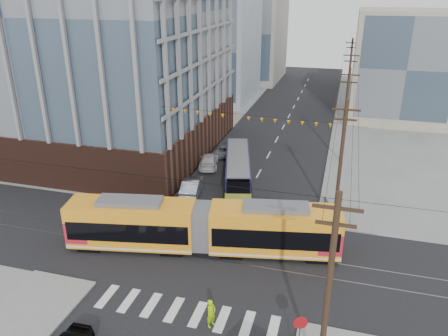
# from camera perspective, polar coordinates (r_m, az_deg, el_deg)

# --- Properties ---
(ground) EXTENTS (160.00, 160.00, 0.00)m
(ground) POSITION_cam_1_polar(r_m,az_deg,el_deg) (31.44, -3.03, -14.83)
(ground) COLOR slate
(office_building) EXTENTS (30.00, 25.00, 28.60)m
(office_building) POSITION_cam_1_polar(r_m,az_deg,el_deg) (55.74, -18.02, 16.67)
(office_building) COLOR #381E16
(office_building) RESTS_ON ground
(bg_bldg_nw_near) EXTENTS (18.00, 16.00, 18.00)m
(bg_bldg_nw_near) POSITION_cam_1_polar(r_m,az_deg,el_deg) (80.30, -2.82, 15.41)
(bg_bldg_nw_near) COLOR #8C99A5
(bg_bldg_nw_near) RESTS_ON ground
(bg_bldg_ne_near) EXTENTS (14.00, 14.00, 16.00)m
(bg_bldg_ne_near) POSITION_cam_1_polar(r_m,az_deg,el_deg) (72.79, 22.18, 12.27)
(bg_bldg_ne_near) COLOR gray
(bg_bldg_ne_near) RESTS_ON ground
(bg_bldg_nw_far) EXTENTS (16.00, 18.00, 20.00)m
(bg_bldg_nw_far) POSITION_cam_1_polar(r_m,az_deg,el_deg) (98.52, 2.75, 17.35)
(bg_bldg_nw_far) COLOR gray
(bg_bldg_nw_far) RESTS_ON ground
(bg_bldg_ne_far) EXTENTS (16.00, 16.00, 14.00)m
(bg_bldg_ne_far) POSITION_cam_1_polar(r_m,az_deg,el_deg) (92.83, 22.29, 13.56)
(bg_bldg_ne_far) COLOR #8C99A5
(bg_bldg_ne_far) RESTS_ON ground
(utility_pole_near) EXTENTS (0.30, 0.30, 11.00)m
(utility_pole_near) POSITION_cam_1_polar(r_m,az_deg,el_deg) (22.20, 13.38, -15.92)
(utility_pole_near) COLOR black
(utility_pole_near) RESTS_ON ground
(utility_pole_far) EXTENTS (0.30, 0.30, 11.00)m
(utility_pole_far) POSITION_cam_1_polar(r_m,az_deg,el_deg) (80.68, 16.05, 12.11)
(utility_pole_far) COLOR black
(utility_pole_far) RESTS_ON ground
(streetcar) EXTENTS (21.04, 6.82, 4.02)m
(streetcar) POSITION_cam_1_polar(r_m,az_deg,el_deg) (33.87, -2.84, -7.71)
(streetcar) COLOR orange
(streetcar) RESTS_ON ground
(city_bus) EXTENTS (5.21, 11.60, 3.21)m
(city_bus) POSITION_cam_1_polar(r_m,az_deg,el_deg) (45.08, 1.81, -0.20)
(city_bus) COLOR #15113A
(city_bus) RESTS_ON ground
(parked_car_silver) EXTENTS (2.41, 5.05, 1.60)m
(parked_car_silver) POSITION_cam_1_polar(r_m,az_deg,el_deg) (43.37, -4.19, -2.38)
(parked_car_silver) COLOR #9CA4B4
(parked_car_silver) RESTS_ON ground
(parked_car_white) EXTENTS (3.12, 5.29, 1.44)m
(parked_car_white) POSITION_cam_1_polar(r_m,az_deg,el_deg) (49.75, -2.01, 0.95)
(parked_car_white) COLOR silver
(parked_car_white) RESTS_ON ground
(parked_car_grey) EXTENTS (2.26, 4.77, 1.31)m
(parked_car_grey) POSITION_cam_1_polar(r_m,az_deg,el_deg) (53.32, 0.23, 2.42)
(parked_car_grey) COLOR slate
(parked_car_grey) RESTS_ON ground
(pedestrian) EXTENTS (0.68, 0.81, 1.89)m
(pedestrian) POSITION_cam_1_polar(r_m,az_deg,el_deg) (27.65, -1.69, -18.45)
(pedestrian) COLOR #A0DC05
(pedestrian) RESTS_ON ground
(jersey_barrier) EXTENTS (2.12, 3.65, 0.72)m
(jersey_barrier) POSITION_cam_1_polar(r_m,az_deg,el_deg) (41.28, 14.06, -5.10)
(jersey_barrier) COLOR gray
(jersey_barrier) RESTS_ON ground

